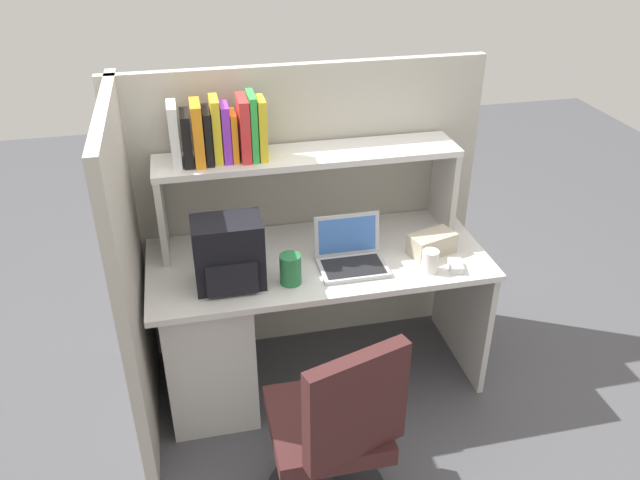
{
  "coord_description": "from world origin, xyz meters",
  "views": [
    {
      "loc": [
        -0.56,
        -2.55,
        2.32
      ],
      "look_at": [
        0.0,
        -0.05,
        0.85
      ],
      "focal_mm": 36.12,
      "sensor_mm": 36.0,
      "label": 1
    }
  ],
  "objects_px": {
    "backpack": "(229,254)",
    "snack_canister": "(290,269)",
    "laptop": "(351,255)",
    "computer_mouse": "(456,266)",
    "office_chair": "(334,443)",
    "tissue_box": "(432,243)",
    "paper_cup": "(430,261)"
  },
  "relations": [
    {
      "from": "laptop",
      "to": "office_chair",
      "type": "xyz_separation_m",
      "value": [
        -0.25,
        -0.73,
        -0.39
      ]
    },
    {
      "from": "paper_cup",
      "to": "snack_canister",
      "type": "distance_m",
      "value": 0.64
    },
    {
      "from": "computer_mouse",
      "to": "laptop",
      "type": "bearing_deg",
      "value": 176.61
    },
    {
      "from": "snack_canister",
      "to": "laptop",
      "type": "bearing_deg",
      "value": 16.49
    },
    {
      "from": "tissue_box",
      "to": "snack_canister",
      "type": "distance_m",
      "value": 0.71
    },
    {
      "from": "paper_cup",
      "to": "snack_canister",
      "type": "xyz_separation_m",
      "value": [
        -0.64,
        0.04,
        0.02
      ]
    },
    {
      "from": "paper_cup",
      "to": "tissue_box",
      "type": "height_order",
      "value": "paper_cup"
    },
    {
      "from": "office_chair",
      "to": "laptop",
      "type": "bearing_deg",
      "value": -126.53
    },
    {
      "from": "paper_cup",
      "to": "computer_mouse",
      "type": "bearing_deg",
      "value": -6.19
    },
    {
      "from": "backpack",
      "to": "snack_canister",
      "type": "height_order",
      "value": "backpack"
    },
    {
      "from": "laptop",
      "to": "backpack",
      "type": "distance_m",
      "value": 0.57
    },
    {
      "from": "laptop",
      "to": "paper_cup",
      "type": "bearing_deg",
      "value": -20.76
    },
    {
      "from": "laptop",
      "to": "backpack",
      "type": "height_order",
      "value": "backpack"
    },
    {
      "from": "laptop",
      "to": "computer_mouse",
      "type": "height_order",
      "value": "laptop"
    },
    {
      "from": "computer_mouse",
      "to": "office_chair",
      "type": "relative_size",
      "value": 0.11
    },
    {
      "from": "backpack",
      "to": "office_chair",
      "type": "height_order",
      "value": "backpack"
    },
    {
      "from": "laptop",
      "to": "office_chair",
      "type": "relative_size",
      "value": 0.33
    },
    {
      "from": "computer_mouse",
      "to": "snack_canister",
      "type": "distance_m",
      "value": 0.76
    },
    {
      "from": "backpack",
      "to": "tissue_box",
      "type": "bearing_deg",
      "value": 3.58
    },
    {
      "from": "backpack",
      "to": "office_chair",
      "type": "xyz_separation_m",
      "value": [
        0.31,
        -0.69,
        -0.49
      ]
    },
    {
      "from": "paper_cup",
      "to": "tissue_box",
      "type": "bearing_deg",
      "value": 66.13
    },
    {
      "from": "computer_mouse",
      "to": "snack_canister",
      "type": "xyz_separation_m",
      "value": [
        -0.76,
        0.05,
        0.05
      ]
    },
    {
      "from": "computer_mouse",
      "to": "snack_canister",
      "type": "relative_size",
      "value": 0.75
    },
    {
      "from": "backpack",
      "to": "snack_canister",
      "type": "relative_size",
      "value": 2.24
    },
    {
      "from": "backpack",
      "to": "computer_mouse",
      "type": "relative_size",
      "value": 3.01
    },
    {
      "from": "laptop",
      "to": "computer_mouse",
      "type": "xyz_separation_m",
      "value": [
        0.46,
        -0.14,
        -0.03
      ]
    },
    {
      "from": "tissue_box",
      "to": "laptop",
      "type": "bearing_deg",
      "value": 165.99
    },
    {
      "from": "laptop",
      "to": "computer_mouse",
      "type": "distance_m",
      "value": 0.48
    },
    {
      "from": "paper_cup",
      "to": "snack_canister",
      "type": "relative_size",
      "value": 0.74
    },
    {
      "from": "paper_cup",
      "to": "office_chair",
      "type": "bearing_deg",
      "value": -134.46
    },
    {
      "from": "paper_cup",
      "to": "office_chair",
      "type": "relative_size",
      "value": 0.11
    },
    {
      "from": "snack_canister",
      "to": "computer_mouse",
      "type": "bearing_deg",
      "value": -4.06
    }
  ]
}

